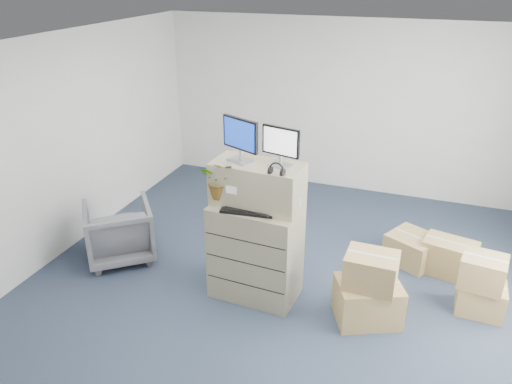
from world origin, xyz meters
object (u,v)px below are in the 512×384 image
monitor_right (281,144)px  keyboard (248,210)px  office_chair (119,229)px  potted_plant (221,184)px  filing_cabinet_lower (256,251)px  monitor_left (240,137)px  water_bottle (261,193)px

monitor_right → keyboard: bearing=-132.4°
monitor_right → office_chair: size_ratio=0.50×
keyboard → potted_plant: 0.41m
filing_cabinet_lower → monitor_right: monitor_right is taller
keyboard → office_chair: keyboard is taller
potted_plant → office_chair: size_ratio=0.57×
monitor_left → monitor_right: (0.44, 0.02, -0.03)m
potted_plant → keyboard: bearing=-9.6°
monitor_left → office_chair: (-1.74, 0.09, -1.46)m
keyboard → monitor_left: bearing=124.0°
monitor_right → potted_plant: 0.79m
water_bottle → monitor_right: bearing=6.2°
filing_cabinet_lower → monitor_left: 1.33m
monitor_left → potted_plant: (-0.18, -0.12, -0.51)m
monitor_left → water_bottle: monitor_left is taller
monitor_left → keyboard: bearing=-25.6°
water_bottle → office_chair: size_ratio=0.36×
keyboard → potted_plant: bearing=163.8°
monitor_right → office_chair: (-2.18, 0.07, -1.43)m
monitor_left → monitor_right: 0.44m
water_bottle → office_chair: water_bottle is taller
potted_plant → monitor_left: bearing=33.3°
keyboard → water_bottle: size_ratio=1.90×
monitor_right → water_bottle: bearing=-160.5°
monitor_left → potted_plant: size_ratio=0.99×
monitor_left → office_chair: 2.28m
filing_cabinet_lower → water_bottle: size_ratio=3.74×
keyboard → filing_cabinet_lower: bearing=67.8°
water_bottle → filing_cabinet_lower: bearing=-134.0°
filing_cabinet_lower → monitor_left: (-0.19, 0.05, 1.32)m
potted_plant → office_chair: potted_plant is taller
filing_cabinet_lower → potted_plant: bearing=-165.4°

